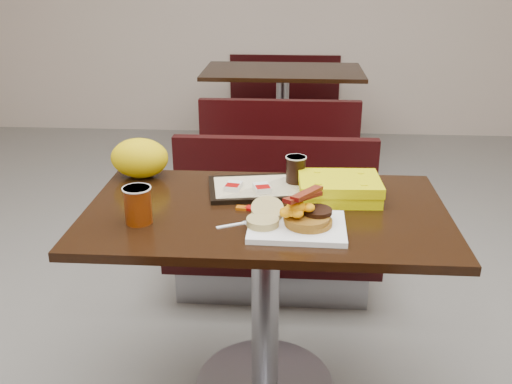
# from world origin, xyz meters

# --- Properties ---
(table_near) EXTENTS (1.20, 0.70, 0.75)m
(table_near) POSITION_xyz_m (0.00, 0.00, 0.38)
(table_near) COLOR black
(table_near) RESTS_ON floor
(bench_near_n) EXTENTS (1.00, 0.46, 0.72)m
(bench_near_n) POSITION_xyz_m (0.00, 0.70, 0.36)
(bench_near_n) COLOR black
(bench_near_n) RESTS_ON floor
(table_far) EXTENTS (1.20, 0.70, 0.75)m
(table_far) POSITION_xyz_m (0.00, 2.60, 0.38)
(table_far) COLOR black
(table_far) RESTS_ON floor
(bench_far_s) EXTENTS (1.00, 0.46, 0.72)m
(bench_far_s) POSITION_xyz_m (0.00, 1.90, 0.36)
(bench_far_s) COLOR black
(bench_far_s) RESTS_ON floor
(bench_far_n) EXTENTS (1.00, 0.46, 0.72)m
(bench_far_n) POSITION_xyz_m (0.00, 3.30, 0.36)
(bench_far_n) COLOR black
(bench_far_n) RESTS_ON floor
(platter) EXTENTS (0.30, 0.24, 0.02)m
(platter) POSITION_xyz_m (0.10, -0.15, 0.76)
(platter) COLOR white
(platter) RESTS_ON table_near
(pancake_stack) EXTENTS (0.17, 0.17, 0.03)m
(pancake_stack) POSITION_xyz_m (0.14, -0.15, 0.78)
(pancake_stack) COLOR #8C6317
(pancake_stack) RESTS_ON platter
(sausage_patty) EXTENTS (0.11, 0.11, 0.01)m
(sausage_patty) POSITION_xyz_m (0.16, -0.13, 0.80)
(sausage_patty) COLOR black
(sausage_patty) RESTS_ON pancake_stack
(scrambled_eggs) EXTENTS (0.11, 0.10, 0.05)m
(scrambled_eggs) POSITION_xyz_m (0.10, -0.16, 0.82)
(scrambled_eggs) COLOR #FFB605
(scrambled_eggs) RESTS_ON pancake_stack
(bacon_strips) EXTENTS (0.16, 0.18, 0.01)m
(bacon_strips) POSITION_xyz_m (0.12, -0.14, 0.86)
(bacon_strips) COLOR #460505
(bacon_strips) RESTS_ON scrambled_eggs
(muffin_bottom) EXTENTS (0.11, 0.11, 0.02)m
(muffin_bottom) POSITION_xyz_m (-0.00, -0.16, 0.78)
(muffin_bottom) COLOR tan
(muffin_bottom) RESTS_ON platter
(muffin_top) EXTENTS (0.11, 0.11, 0.06)m
(muffin_top) POSITION_xyz_m (0.01, -0.10, 0.79)
(muffin_top) COLOR tan
(muffin_top) RESTS_ON platter
(coffee_cup_near) EXTENTS (0.11, 0.11, 0.12)m
(coffee_cup_near) POSITION_xyz_m (-0.39, -0.13, 0.81)
(coffee_cup_near) COLOR #913605
(coffee_cup_near) RESTS_ON table_near
(fork) EXTENTS (0.12, 0.08, 0.00)m
(fork) POSITION_xyz_m (-0.10, -0.14, 0.75)
(fork) COLOR white
(fork) RESTS_ON table_near
(knife) EXTENTS (0.04, 0.19, 0.00)m
(knife) POSITION_xyz_m (0.20, -0.04, 0.75)
(knife) COLOR white
(knife) RESTS_ON table_near
(condiment_syrup) EXTENTS (0.04, 0.03, 0.01)m
(condiment_syrup) POSITION_xyz_m (-0.08, -0.01, 0.75)
(condiment_syrup) COLOR #9E4406
(condiment_syrup) RESTS_ON table_near
(condiment_ketchup) EXTENTS (0.04, 0.04, 0.01)m
(condiment_ketchup) POSITION_xyz_m (-0.05, -0.01, 0.75)
(condiment_ketchup) COLOR #8C0504
(condiment_ketchup) RESTS_ON table_near
(tray) EXTENTS (0.38, 0.30, 0.02)m
(tray) POSITION_xyz_m (-0.04, 0.16, 0.76)
(tray) COLOR black
(tray) RESTS_ON table_near
(hashbrown_sleeve_left) EXTENTS (0.06, 0.08, 0.02)m
(hashbrown_sleeve_left) POSITION_xyz_m (-0.12, 0.13, 0.78)
(hashbrown_sleeve_left) COLOR silver
(hashbrown_sleeve_left) RESTS_ON tray
(hashbrown_sleeve_right) EXTENTS (0.07, 0.08, 0.02)m
(hashbrown_sleeve_right) POSITION_xyz_m (-0.02, 0.12, 0.78)
(hashbrown_sleeve_right) COLOR silver
(hashbrown_sleeve_right) RESTS_ON tray
(coffee_cup_far) EXTENTS (0.08, 0.08, 0.10)m
(coffee_cup_far) POSITION_xyz_m (0.10, 0.21, 0.81)
(coffee_cup_far) COLOR black
(coffee_cup_far) RESTS_ON tray
(clamshell) EXTENTS (0.28, 0.22, 0.07)m
(clamshell) POSITION_xyz_m (0.25, 0.10, 0.79)
(clamshell) COLOR #CCC603
(clamshell) RESTS_ON table_near
(paper_bag) EXTENTS (0.23, 0.18, 0.15)m
(paper_bag) POSITION_xyz_m (-0.49, 0.27, 0.83)
(paper_bag) COLOR #D3C307
(paper_bag) RESTS_ON table_near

